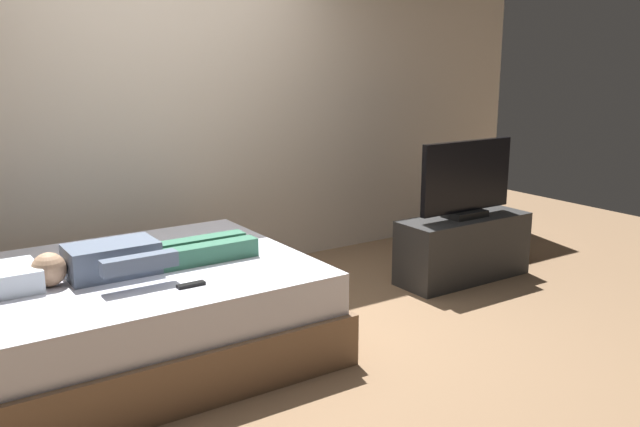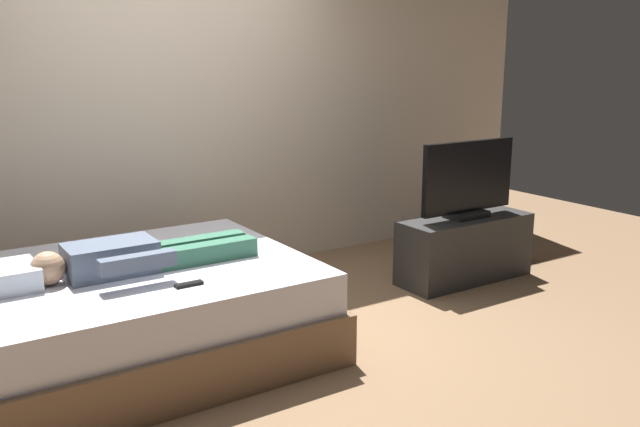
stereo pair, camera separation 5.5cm
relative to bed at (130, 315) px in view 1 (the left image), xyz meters
The scene contains 7 objects.
ground_plane 0.84m from the bed, 18.64° to the right, with size 10.00×10.00×0.00m, color #8C6B4C.
back_wall 2.05m from the bed, 47.63° to the left, with size 6.40×0.10×2.80m, color beige.
bed is the anchor object (origin of this frame).
person 0.37m from the bed, 69.06° to the right, with size 1.26×0.46×0.18m.
remote 0.59m from the bed, 69.45° to the right, with size 0.15×0.04×0.02m, color black.
tv_stand 2.63m from the bed, ahead, with size 1.10×0.40×0.50m, color #2D2D2D.
tv 2.68m from the bed, ahead, with size 0.88×0.20×0.59m.
Camera 1 is at (-1.89, -3.40, 1.72)m, focal length 38.16 mm.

